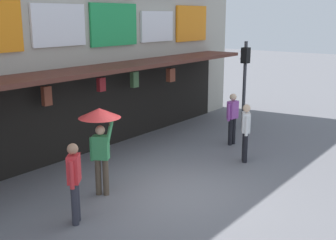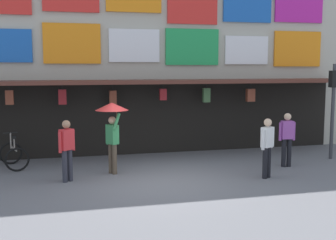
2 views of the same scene
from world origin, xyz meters
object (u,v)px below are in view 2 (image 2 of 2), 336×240
(bicycle_parked, at_px, (14,155))
(pedestrian_in_black, at_px, (287,137))
(traffic_light_far, at_px, (333,96))
(pedestrian_in_purple, at_px, (67,147))
(pedestrian_with_umbrella, at_px, (112,118))
(pedestrian_in_green, at_px, (267,145))

(bicycle_parked, relative_size, pedestrian_in_black, 0.78)
(traffic_light_far, xyz_separation_m, pedestrian_in_black, (-2.07, -0.70, -1.19))
(traffic_light_far, height_order, pedestrian_in_black, traffic_light_far)
(pedestrian_in_black, distance_m, pedestrian_in_purple, 6.66)
(traffic_light_far, relative_size, pedestrian_with_umbrella, 1.54)
(bicycle_parked, relative_size, pedestrian_in_green, 0.78)
(pedestrian_in_black, bearing_deg, pedestrian_with_umbrella, 175.49)
(traffic_light_far, bearing_deg, pedestrian_in_black, -161.20)
(traffic_light_far, relative_size, pedestrian_in_purple, 1.90)
(pedestrian_in_black, bearing_deg, pedestrian_in_green, -138.03)
(pedestrian_in_green, distance_m, pedestrian_in_purple, 5.50)
(pedestrian_in_black, relative_size, pedestrian_in_purple, 1.00)
(pedestrian_in_green, distance_m, pedestrian_in_black, 1.67)
(pedestrian_in_green, bearing_deg, traffic_light_far, 28.80)
(traffic_light_far, height_order, pedestrian_in_green, traffic_light_far)
(pedestrian_in_green, xyz_separation_m, pedestrian_with_umbrella, (-4.12, 1.54, 0.69))
(pedestrian_in_purple, bearing_deg, bicycle_parked, 127.39)
(pedestrian_with_umbrella, distance_m, pedestrian_in_purple, 1.58)
(traffic_light_far, relative_size, bicycle_parked, 2.44)
(pedestrian_with_umbrella, distance_m, pedestrian_in_black, 5.43)
(bicycle_parked, xyz_separation_m, pedestrian_in_green, (7.00, -3.02, 0.55))
(traffic_light_far, distance_m, pedestrian_in_green, 3.96)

